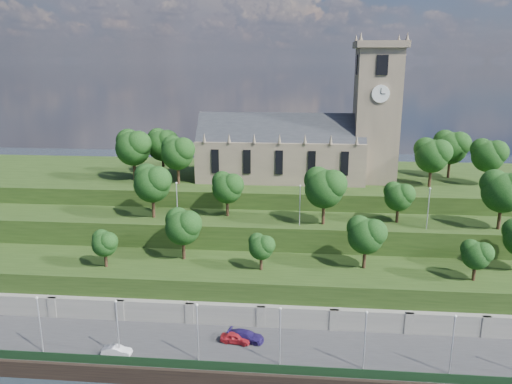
# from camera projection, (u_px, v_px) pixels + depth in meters

# --- Properties ---
(promenade) EXTENTS (160.00, 12.00, 2.00)m
(promenade) POSITION_uv_depth(u_px,v_px,m) (296.00, 356.00, 63.99)
(promenade) COLOR #2D2D30
(promenade) RESTS_ON ground
(fence) EXTENTS (160.00, 0.10, 1.20)m
(fence) POSITION_uv_depth(u_px,v_px,m) (296.00, 370.00, 58.39)
(fence) COLOR #163119
(fence) RESTS_ON promenade
(retaining_wall) EXTENTS (160.00, 2.10, 5.00)m
(retaining_wall) POSITION_uv_depth(u_px,v_px,m) (297.00, 322.00, 69.37)
(retaining_wall) COLOR slate
(retaining_wall) RESTS_ON ground
(embankment_lower) EXTENTS (160.00, 12.00, 8.00)m
(embankment_lower) POSITION_uv_depth(u_px,v_px,m) (298.00, 293.00, 74.79)
(embankment_lower) COLOR #1E3411
(embankment_lower) RESTS_ON ground
(embankment_upper) EXTENTS (160.00, 10.00, 12.00)m
(embankment_upper) POSITION_uv_depth(u_px,v_px,m) (299.00, 253.00, 84.88)
(embankment_upper) COLOR #1E3411
(embankment_upper) RESTS_ON ground
(hilltop) EXTENTS (160.00, 32.00, 15.00)m
(hilltop) POSITION_uv_depth(u_px,v_px,m) (300.00, 209.00, 104.72)
(hilltop) COLOR #1E3411
(hilltop) RESTS_ON ground
(church) EXTENTS (38.60, 12.35, 27.60)m
(church) POSITION_uv_depth(u_px,v_px,m) (305.00, 142.00, 96.97)
(church) COLOR #71614F
(church) RESTS_ON hilltop
(trees_lower) EXTENTS (65.53, 8.65, 8.06)m
(trees_lower) POSITION_uv_depth(u_px,v_px,m) (331.00, 236.00, 72.84)
(trees_lower) COLOR black
(trees_lower) RESTS_ON embankment_lower
(trees_upper) EXTENTS (62.74, 8.73, 9.43)m
(trees_upper) POSITION_uv_depth(u_px,v_px,m) (320.00, 187.00, 80.45)
(trees_upper) COLOR black
(trees_upper) RESTS_ON embankment_upper
(trees_hilltop) EXTENTS (73.96, 16.25, 10.02)m
(trees_hilltop) POSITION_uv_depth(u_px,v_px,m) (295.00, 148.00, 95.90)
(trees_hilltop) COLOR black
(trees_hilltop) RESTS_ON hilltop
(lamp_posts_promenade) EXTENTS (60.36, 0.36, 7.65)m
(lamp_posts_promenade) POSITION_uv_depth(u_px,v_px,m) (280.00, 332.00, 59.42)
(lamp_posts_promenade) COLOR #B2B2B7
(lamp_posts_promenade) RESTS_ON promenade
(lamp_posts_upper) EXTENTS (40.36, 0.36, 6.76)m
(lamp_posts_upper) POSITION_uv_depth(u_px,v_px,m) (300.00, 202.00, 79.45)
(lamp_posts_upper) COLOR #B2B2B7
(lamp_posts_upper) RESTS_ON embankment_upper
(car_left) EXTENTS (4.18, 2.18, 1.36)m
(car_left) POSITION_uv_depth(u_px,v_px,m) (236.00, 338.00, 65.07)
(car_left) COLOR #AE1D25
(car_left) RESTS_ON promenade
(car_middle) EXTENTS (3.72, 1.31, 1.22)m
(car_middle) POSITION_uv_depth(u_px,v_px,m) (117.00, 351.00, 62.29)
(car_middle) COLOR silver
(car_middle) RESTS_ON promenade
(car_right) EXTENTS (5.13, 2.91, 1.40)m
(car_right) POSITION_uv_depth(u_px,v_px,m) (246.00, 336.00, 65.50)
(car_right) COLOR #231753
(car_right) RESTS_ON promenade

